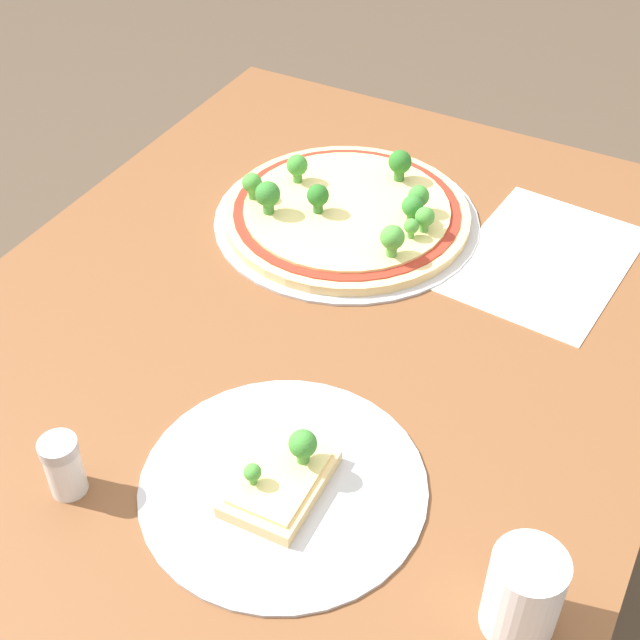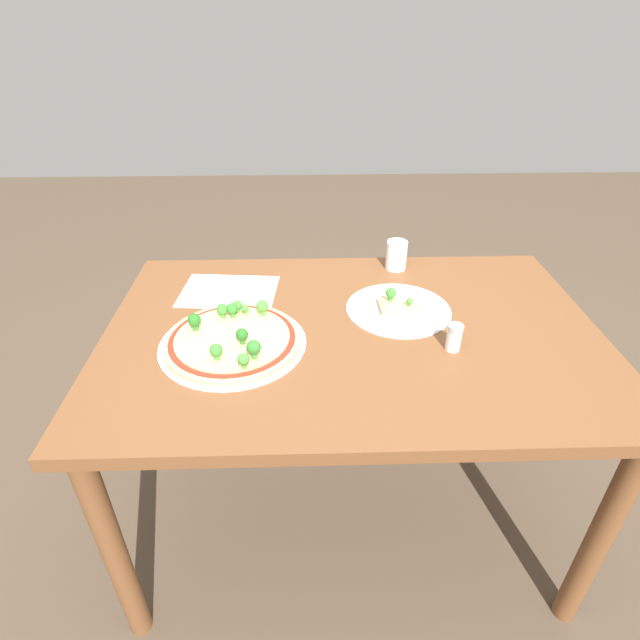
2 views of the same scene
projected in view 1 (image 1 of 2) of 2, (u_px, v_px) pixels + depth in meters
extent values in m
cube|color=brown|center=(274.00, 382.00, 1.08)|extent=(1.35, 0.89, 0.04)
cylinder|color=brown|center=(639.00, 386.00, 1.60)|extent=(0.06, 0.06, 0.73)
cylinder|color=brown|center=(270.00, 262.00, 1.87)|extent=(0.06, 0.06, 0.73)
cylinder|color=#B7B7BC|center=(347.00, 219.00, 1.30)|extent=(0.39, 0.39, 0.00)
cylinder|color=#E5C17F|center=(347.00, 214.00, 1.29)|extent=(0.36, 0.36, 0.01)
cylinder|color=#A82D1E|center=(347.00, 210.00, 1.28)|extent=(0.33, 0.33, 0.00)
cylinder|color=#EFD684|center=(347.00, 208.00, 1.28)|extent=(0.30, 0.30, 0.00)
sphere|color=#479338|center=(252.00, 183.00, 1.28)|extent=(0.03, 0.03, 0.03)
cylinder|color=#51973E|center=(253.00, 194.00, 1.29)|extent=(0.01, 0.01, 0.01)
sphere|color=#337A2D|center=(268.00, 194.00, 1.25)|extent=(0.04, 0.04, 0.04)
cylinder|color=#3F8136|center=(268.00, 208.00, 1.26)|extent=(0.02, 0.02, 0.02)
sphere|color=#3D8933|center=(297.00, 165.00, 1.31)|extent=(0.03, 0.03, 0.03)
cylinder|color=#488E3A|center=(297.00, 177.00, 1.33)|extent=(0.01, 0.01, 0.01)
sphere|color=#286B23|center=(400.00, 162.00, 1.31)|extent=(0.03, 0.03, 0.03)
cylinder|color=#37742D|center=(399.00, 175.00, 1.33)|extent=(0.02, 0.02, 0.02)
sphere|color=#479338|center=(425.00, 217.00, 1.22)|extent=(0.03, 0.03, 0.03)
cylinder|color=#51973E|center=(424.00, 227.00, 1.23)|extent=(0.01, 0.01, 0.01)
sphere|color=#479338|center=(392.00, 237.00, 1.18)|extent=(0.03, 0.03, 0.03)
cylinder|color=#51973E|center=(392.00, 250.00, 1.19)|extent=(0.02, 0.02, 0.02)
sphere|color=#286B23|center=(318.00, 195.00, 1.25)|extent=(0.03, 0.03, 0.03)
cylinder|color=#37742D|center=(318.00, 207.00, 1.27)|extent=(0.01, 0.01, 0.01)
sphere|color=#479338|center=(411.00, 226.00, 1.21)|extent=(0.02, 0.02, 0.02)
cylinder|color=#51973E|center=(411.00, 234.00, 1.22)|extent=(0.01, 0.01, 0.01)
sphere|color=#3D8933|center=(419.00, 196.00, 1.25)|extent=(0.03, 0.03, 0.03)
cylinder|color=#488E3A|center=(418.00, 208.00, 1.27)|extent=(0.01, 0.01, 0.01)
sphere|color=#337A2D|center=(412.00, 206.00, 1.23)|extent=(0.03, 0.03, 0.03)
cylinder|color=#3F8136|center=(411.00, 218.00, 1.25)|extent=(0.01, 0.01, 0.01)
cylinder|color=#B7B7BC|center=(283.00, 485.00, 0.94)|extent=(0.30, 0.30, 0.00)
cube|color=#E5C17F|center=(280.00, 483.00, 0.93)|extent=(0.13, 0.09, 0.02)
cube|color=#EFD684|center=(280.00, 477.00, 0.92)|extent=(0.11, 0.07, 0.00)
sphere|color=#3D8933|center=(303.00, 444.00, 0.92)|extent=(0.03, 0.03, 0.03)
cylinder|color=#488E3A|center=(303.00, 456.00, 0.93)|extent=(0.01, 0.01, 0.01)
sphere|color=#479338|center=(252.00, 472.00, 0.90)|extent=(0.02, 0.02, 0.02)
cylinder|color=#51973E|center=(253.00, 480.00, 0.91)|extent=(0.01, 0.01, 0.01)
cylinder|color=white|center=(523.00, 593.00, 0.79)|extent=(0.07, 0.07, 0.10)
cylinder|color=silver|center=(65.00, 470.00, 0.92)|extent=(0.04, 0.04, 0.06)
cylinder|color=#B2B2B7|center=(58.00, 447.00, 0.89)|extent=(0.04, 0.04, 0.01)
cube|color=white|center=(544.00, 259.00, 1.23)|extent=(0.31, 0.23, 0.00)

